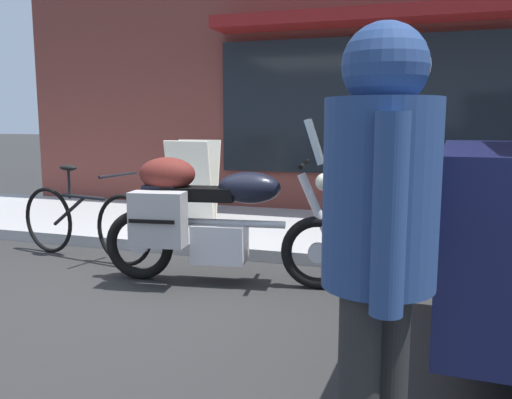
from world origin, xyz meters
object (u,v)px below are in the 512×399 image
at_px(touring_motorcycle, 209,215).
at_px(parked_bicycle, 84,222).
at_px(pedestrian_walking, 380,217).
at_px(sandwich_board_sign, 193,183).

bearing_deg(touring_motorcycle, parked_bicycle, 165.91).
relative_size(parked_bicycle, pedestrian_walking, 1.02).
bearing_deg(pedestrian_walking, touring_motorcycle, 125.30).
distance_m(touring_motorcycle, parked_bicycle, 1.57).
bearing_deg(pedestrian_walking, sandwich_board_sign, 122.39).
xyz_separation_m(parked_bicycle, sandwich_board_sign, (0.56, 1.37, 0.26)).
xyz_separation_m(touring_motorcycle, pedestrian_walking, (1.57, -2.21, 0.45)).
relative_size(touring_motorcycle, parked_bicycle, 1.25).
bearing_deg(parked_bicycle, sandwich_board_sign, 67.97).
height_order(touring_motorcycle, parked_bicycle, touring_motorcycle).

